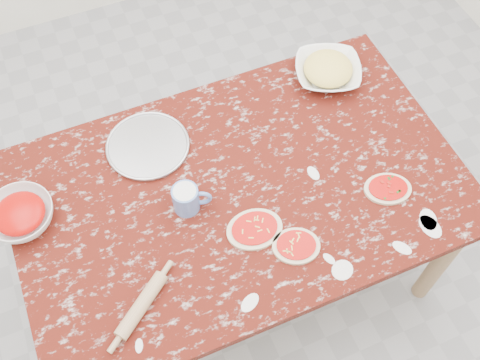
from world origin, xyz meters
name	(u,v)px	position (x,y,z in m)	size (l,w,h in m)	color
ground	(240,269)	(0.00, 0.00, 0.00)	(4.00, 4.00, 0.00)	gray
worktable	(240,199)	(0.00, 0.00, 0.67)	(1.60, 1.00, 0.75)	#410F09
pizza_tray	(148,146)	(-0.25, 0.30, 0.76)	(0.31, 0.31, 0.01)	#B2B2B7
sauce_bowl	(21,216)	(-0.74, 0.17, 0.79)	(0.23, 0.23, 0.07)	white
cheese_bowl	(328,72)	(0.53, 0.35, 0.78)	(0.26, 0.26, 0.06)	white
flour_mug	(187,199)	(-0.20, 0.00, 0.81)	(0.13, 0.09, 0.11)	#5878BD
pizza_left	(255,229)	(-0.02, -0.18, 0.76)	(0.21, 0.17, 0.02)	beige
pizza_mid	(296,246)	(0.08, -0.29, 0.76)	(0.20, 0.18, 0.02)	beige
pizza_right	(388,189)	(0.48, -0.21, 0.76)	(0.20, 0.18, 0.02)	beige
rolling_pin	(142,305)	(-0.46, -0.29, 0.77)	(0.05, 0.05, 0.23)	tan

